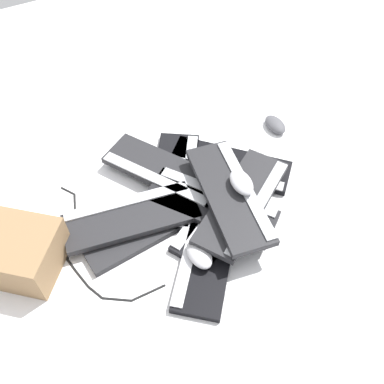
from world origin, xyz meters
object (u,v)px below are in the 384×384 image
Objects in this scene: keyboard_2 at (222,211)px; keyboard_6 at (211,206)px; keyboard_4 at (174,179)px; mouse_3 at (199,254)px; keyboard_0 at (146,225)px; mouse_2 at (241,182)px; keyboard_1 at (207,251)px; keyboard_8 at (230,194)px; keyboard_7 at (243,202)px; cardboard_box at (23,253)px; mouse_4 at (275,125)px; keyboard_3 at (230,165)px; keyboard_5 at (163,171)px; keyboard_9 at (131,216)px; mouse_0 at (222,245)px; mouse_1 at (208,242)px.

keyboard_2 is 0.05m from keyboard_6.
mouse_3 is at bearing 76.57° from keyboard_4.
keyboard_0 is 0.35m from mouse_2.
mouse_3 is (0.04, 0.02, 0.04)m from keyboard_1.
keyboard_8 reaches higher than mouse_3.
keyboard_2 is 1.01× the size of keyboard_4.
keyboard_0 is 1.00× the size of keyboard_7.
mouse_2 is 0.52× the size of cardboard_box.
keyboard_7 is at bearing 132.58° from mouse_4.
keyboard_6 is at bearing 137.30° from mouse_3.
keyboard_5 reaches higher than keyboard_3.
mouse_4 reaches higher than keyboard_1.
keyboard_8 is (-0.02, 0.01, 0.09)m from keyboard_2.
keyboard_5 is at bearing -52.18° from keyboard_4.
keyboard_2 is 0.09m from keyboard_8.
keyboard_0 is 0.23m from keyboard_1.
keyboard_8 is at bearing -41.74° from keyboard_7.
keyboard_4 is 0.49m from mouse_4.
keyboard_2 is 0.14m from mouse_2.
keyboard_4 is at bearing -60.47° from keyboard_7.
keyboard_1 is at bearing 126.79° from mouse_2.
keyboard_8 is (-0.14, -0.10, 0.09)m from keyboard_1.
keyboard_9 is at bearing -19.54° from keyboard_6.
mouse_0 is at bearing 131.34° from mouse_4.
keyboard_2 is 4.15× the size of mouse_4.
keyboard_9 is at bearing 7.80° from keyboard_3.
keyboard_9 is 0.27m from mouse_1.
keyboard_1 is 0.94× the size of keyboard_8.
mouse_0 is 1.00× the size of mouse_2.
keyboard_5 is at bearing 94.95° from mouse_4.
keyboard_1 is at bearing 111.86° from mouse_3.
keyboard_8 is 0.17m from mouse_0.
mouse_0 is at bearing 130.58° from keyboard_9.
mouse_3 is 0.53m from cardboard_box.
mouse_1 is at bearing 47.26° from keyboard_3.
mouse_1 is (0.14, 0.10, -0.05)m from keyboard_8.
mouse_4 is at bearing 108.65° from mouse_1.
keyboard_9 is at bearing -157.48° from mouse_1.
keyboard_3 is 0.28m from mouse_4.
mouse_1 is at bearing -122.30° from keyboard_1.
keyboard_4 is 0.56m from cardboard_box.
keyboard_2 is at bearing -32.45° from keyboard_7.
keyboard_5 is 0.99× the size of keyboard_9.
keyboard_7 reaches higher than mouse_1.
keyboard_6 and keyboard_9 have the same top height.
keyboard_3 is at bearing -138.24° from keyboard_6.
keyboard_4 is 0.31m from mouse_1.
keyboard_5 is 4.13× the size of mouse_2.
mouse_1 reaches higher than keyboard_9.
mouse_0 is at bearing 130.08° from keyboard_0.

